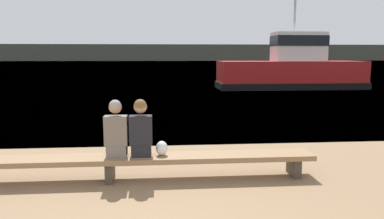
% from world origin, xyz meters
% --- Properties ---
extents(water_surface, '(240.00, 240.00, 0.00)m').
position_xyz_m(water_surface, '(0.00, 125.85, 0.00)').
color(water_surface, '#426B8E').
rests_on(water_surface, ground).
extents(far_shoreline, '(600.00, 12.00, 5.35)m').
position_xyz_m(far_shoreline, '(0.00, 126.59, 2.67)').
color(far_shoreline, '#4C4C42').
rests_on(far_shoreline, ground).
extents(bench_main, '(7.08, 0.55, 0.42)m').
position_xyz_m(bench_main, '(-0.42, 3.46, 0.35)').
color(bench_main, '#8E6B47').
rests_on(bench_main, ground).
extents(person_left, '(0.38, 0.38, 0.98)m').
position_xyz_m(person_left, '(-0.30, 3.46, 0.86)').
color(person_left, '#70665B').
rests_on(person_left, bench_main).
extents(person_right, '(0.38, 0.38, 0.99)m').
position_xyz_m(person_right, '(0.12, 3.46, 0.87)').
color(person_right, black).
rests_on(person_right, bench_main).
extents(shopping_bag, '(0.20, 0.22, 0.25)m').
position_xyz_m(shopping_bag, '(0.47, 3.47, 0.55)').
color(shopping_bag, white).
rests_on(shopping_bag, bench_main).
extents(tugboat_red, '(9.23, 2.87, 5.91)m').
position_xyz_m(tugboat_red, '(8.77, 20.25, 1.11)').
color(tugboat_red, '#A81919').
rests_on(tugboat_red, water_surface).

